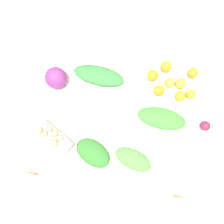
{
  "coord_description": "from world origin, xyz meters",
  "views": [
    {
      "loc": [
        0.09,
        -0.6,
        2.39
      ],
      "look_at": [
        0.0,
        0.0,
        0.78
      ],
      "focal_mm": 40.0,
      "sensor_mm": 36.0,
      "label": 1
    }
  ],
  "objects_px": {
    "greens_bunch_dandelion": "(99,76)",
    "cabbage_purple": "(56,78)",
    "greens_bunch_kale": "(93,153)",
    "orange_2": "(159,91)",
    "orange_6": "(153,75)",
    "egg_carton": "(53,137)",
    "beet_root": "(205,126)",
    "orange_5": "(166,67)",
    "orange_7": "(180,96)",
    "orange_1": "(181,83)",
    "orange_4": "(193,73)",
    "greens_bunch_chard": "(133,160)",
    "orange_0": "(169,83)",
    "greens_bunch_beet_tops": "(161,119)",
    "orange_3": "(191,94)"
  },
  "relations": [
    {
      "from": "egg_carton",
      "to": "orange_6",
      "type": "bearing_deg",
      "value": -106.17
    },
    {
      "from": "greens_bunch_kale",
      "to": "beet_root",
      "type": "bearing_deg",
      "value": 22.38
    },
    {
      "from": "greens_bunch_chard",
      "to": "orange_0",
      "type": "bearing_deg",
      "value": 71.97
    },
    {
      "from": "beet_root",
      "to": "orange_5",
      "type": "bearing_deg",
      "value": 125.61
    },
    {
      "from": "egg_carton",
      "to": "beet_root",
      "type": "distance_m",
      "value": 1.02
    },
    {
      "from": "cabbage_purple",
      "to": "orange_1",
      "type": "height_order",
      "value": "cabbage_purple"
    },
    {
      "from": "orange_0",
      "to": "orange_5",
      "type": "height_order",
      "value": "orange_5"
    },
    {
      "from": "cabbage_purple",
      "to": "egg_carton",
      "type": "relative_size",
      "value": 0.54
    },
    {
      "from": "greens_bunch_chard",
      "to": "orange_0",
      "type": "relative_size",
      "value": 3.45
    },
    {
      "from": "greens_bunch_chard",
      "to": "egg_carton",
      "type": "bearing_deg",
      "value": 173.41
    },
    {
      "from": "orange_5",
      "to": "orange_7",
      "type": "bearing_deg",
      "value": -61.73
    },
    {
      "from": "orange_1",
      "to": "orange_5",
      "type": "height_order",
      "value": "orange_5"
    },
    {
      "from": "orange_2",
      "to": "orange_4",
      "type": "distance_m",
      "value": 0.29
    },
    {
      "from": "orange_3",
      "to": "orange_5",
      "type": "bearing_deg",
      "value": 134.9
    },
    {
      "from": "greens_bunch_dandelion",
      "to": "cabbage_purple",
      "type": "bearing_deg",
      "value": -163.83
    },
    {
      "from": "cabbage_purple",
      "to": "greens_bunch_dandelion",
      "type": "xyz_separation_m",
      "value": [
        0.29,
        0.08,
        -0.04
      ]
    },
    {
      "from": "orange_6",
      "to": "orange_7",
      "type": "distance_m",
      "value": 0.25
    },
    {
      "from": "egg_carton",
      "to": "orange_7",
      "type": "relative_size",
      "value": 3.8
    },
    {
      "from": "greens_bunch_beet_tops",
      "to": "orange_0",
      "type": "distance_m",
      "value": 0.28
    },
    {
      "from": "greens_bunch_dandelion",
      "to": "orange_4",
      "type": "distance_m",
      "value": 0.68
    },
    {
      "from": "orange_3",
      "to": "orange_5",
      "type": "distance_m",
      "value": 0.27
    },
    {
      "from": "orange_1",
      "to": "greens_bunch_kale",
      "type": "bearing_deg",
      "value": -132.33
    },
    {
      "from": "orange_0",
      "to": "cabbage_purple",
      "type": "bearing_deg",
      "value": -172.47
    },
    {
      "from": "orange_1",
      "to": "egg_carton",
      "type": "bearing_deg",
      "value": -146.96
    },
    {
      "from": "greens_bunch_dandelion",
      "to": "greens_bunch_kale",
      "type": "height_order",
      "value": "greens_bunch_dandelion"
    },
    {
      "from": "greens_bunch_beet_tops",
      "to": "greens_bunch_kale",
      "type": "distance_m",
      "value": 0.51
    },
    {
      "from": "greens_bunch_dandelion",
      "to": "beet_root",
      "type": "bearing_deg",
      "value": -19.02
    },
    {
      "from": "egg_carton",
      "to": "greens_bunch_chard",
      "type": "height_order",
      "value": "egg_carton"
    },
    {
      "from": "greens_bunch_beet_tops",
      "to": "orange_3",
      "type": "relative_size",
      "value": 4.77
    },
    {
      "from": "orange_0",
      "to": "greens_bunch_beet_tops",
      "type": "bearing_deg",
      "value": -96.97
    },
    {
      "from": "cabbage_purple",
      "to": "orange_2",
      "type": "distance_m",
      "value": 0.73
    },
    {
      "from": "orange_2",
      "to": "orange_6",
      "type": "relative_size",
      "value": 0.96
    },
    {
      "from": "egg_carton",
      "to": "greens_bunch_dandelion",
      "type": "bearing_deg",
      "value": -82.59
    },
    {
      "from": "greens_bunch_beet_tops",
      "to": "orange_3",
      "type": "bearing_deg",
      "value": 48.5
    },
    {
      "from": "greens_bunch_beet_tops",
      "to": "beet_root",
      "type": "relative_size",
      "value": 4.88
    },
    {
      "from": "orange_1",
      "to": "orange_3",
      "type": "bearing_deg",
      "value": -42.95
    },
    {
      "from": "greens_bunch_kale",
      "to": "orange_5",
      "type": "bearing_deg",
      "value": 59.4
    },
    {
      "from": "orange_4",
      "to": "beet_root",
      "type": "bearing_deg",
      "value": -75.69
    },
    {
      "from": "greens_bunch_chard",
      "to": "orange_7",
      "type": "height_order",
      "value": "orange_7"
    },
    {
      "from": "orange_2",
      "to": "orange_4",
      "type": "bearing_deg",
      "value": 37.75
    },
    {
      "from": "greens_bunch_chard",
      "to": "beet_root",
      "type": "distance_m",
      "value": 0.54
    },
    {
      "from": "greens_bunch_dandelion",
      "to": "orange_3",
      "type": "xyz_separation_m",
      "value": [
        0.67,
        -0.05,
        -0.0
      ]
    },
    {
      "from": "greens_bunch_beet_tops",
      "to": "orange_6",
      "type": "distance_m",
      "value": 0.33
    },
    {
      "from": "egg_carton",
      "to": "orange_2",
      "type": "xyz_separation_m",
      "value": [
        0.66,
        0.45,
        -0.0
      ]
    },
    {
      "from": "orange_4",
      "to": "orange_6",
      "type": "xyz_separation_m",
      "value": [
        -0.29,
        -0.06,
        0.0
      ]
    },
    {
      "from": "orange_7",
      "to": "greens_bunch_kale",
      "type": "bearing_deg",
      "value": -137.81
    },
    {
      "from": "greens_bunch_dandelion",
      "to": "beet_root",
      "type": "height_order",
      "value": "greens_bunch_dandelion"
    },
    {
      "from": "greens_bunch_beet_tops",
      "to": "greens_bunch_chard",
      "type": "xyz_separation_m",
      "value": [
        -0.16,
        -0.3,
        -0.0
      ]
    },
    {
      "from": "orange_1",
      "to": "orange_5",
      "type": "bearing_deg",
      "value": 133.57
    },
    {
      "from": "beet_root",
      "to": "orange_0",
      "type": "relative_size",
      "value": 0.94
    }
  ]
}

